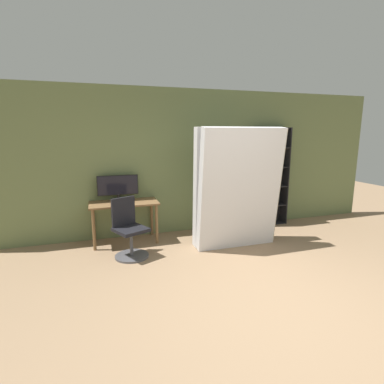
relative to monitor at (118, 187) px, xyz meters
name	(u,v)px	position (x,y,z in m)	size (l,w,h in m)	color
ground_plane	(286,315)	(1.47, -2.89, -0.97)	(16.00, 16.00, 0.00)	#937556
wall_back	(195,162)	(1.47, 0.16, 0.38)	(8.00, 0.06, 2.70)	#6B7A4C
desk	(124,208)	(0.08, -0.16, -0.36)	(1.16, 0.58, 0.72)	brown
monitor	(118,187)	(0.00, 0.00, 0.00)	(0.70, 0.23, 0.45)	black
office_chair	(129,233)	(0.08, -0.80, -0.60)	(0.58, 0.58, 0.92)	#4C4C51
bookshelf	(266,178)	(2.98, 0.03, 0.01)	(0.73, 0.27, 2.00)	black
mattress_near	(241,189)	(1.86, -1.02, 0.02)	(1.39, 0.41, 1.99)	silver
mattress_far	(234,187)	(1.86, -0.77, 0.02)	(1.39, 0.25, 1.99)	silver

